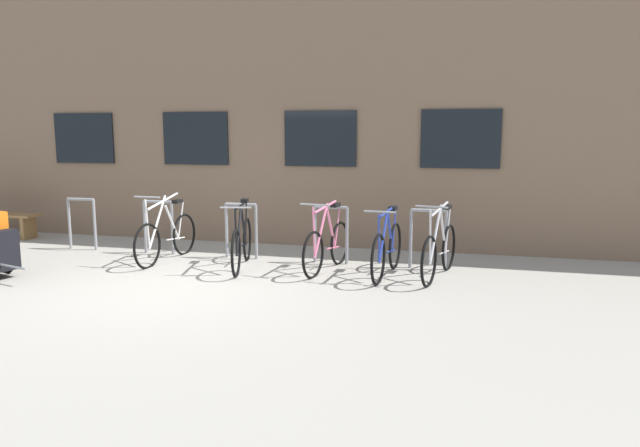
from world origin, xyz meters
TOP-DOWN VIEW (x-y plane):
  - ground_plane at (0.00, 0.00)m, footprint 42.00×42.00m
  - storefront_building at (0.00, 7.20)m, footprint 28.00×8.04m
  - bike_rack at (0.20, 1.90)m, footprint 6.56×0.05m
  - bicycle_silver at (3.40, 1.41)m, footprint 0.52×1.75m
  - bicycle_blue at (2.67, 1.33)m, footprint 0.44×1.73m
  - bicycle_pink at (1.76, 1.43)m, footprint 0.46×1.65m
  - bicycle_white at (-0.89, 1.44)m, footprint 0.44×1.80m
  - bicycle_black at (0.46, 1.28)m, footprint 0.56×1.76m

SIDE VIEW (x-z plane):
  - ground_plane at x=0.00m, z-range 0.00..0.00m
  - bicycle_pink at x=1.76m, z-range -0.15..0.91m
  - bicycle_blue at x=2.67m, z-range -0.12..0.89m
  - bicycle_black at x=0.46m, z-range -0.13..0.91m
  - bicycle_white at x=-0.89m, z-range -0.17..0.94m
  - bicycle_silver at x=3.40m, z-range -0.16..0.94m
  - bike_rack at x=0.20m, z-range 0.09..1.00m
  - storefront_building at x=0.00m, z-range 0.00..4.77m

